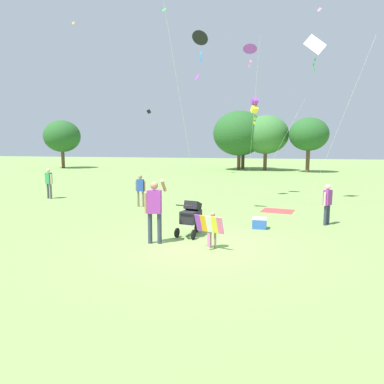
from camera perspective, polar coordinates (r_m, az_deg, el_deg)
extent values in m
plane|color=#75994C|center=(9.59, 1.23, -8.47)|extent=(120.00, 120.00, 0.00)
cylinder|color=brown|center=(42.94, -19.85, 4.87)|extent=(0.36, 0.36, 1.91)
ellipsoid|color=#235623|center=(42.91, -20.01, 8.35)|extent=(4.13, 3.72, 3.51)
cylinder|color=brown|center=(37.79, 7.46, 4.73)|extent=(0.36, 0.36, 1.62)
ellipsoid|color=#235623|center=(37.77, 7.54, 9.25)|extent=(5.42, 4.87, 4.60)
cylinder|color=brown|center=(39.36, 8.10, 5.03)|extent=(0.36, 0.36, 1.90)
ellipsoid|color=#387033|center=(39.34, 8.18, 9.21)|extent=(4.80, 4.32, 4.08)
cylinder|color=brown|center=(37.42, 11.56, 4.76)|extent=(0.36, 0.36, 1.81)
ellipsoid|color=#387033|center=(37.39, 11.67, 8.95)|extent=(4.57, 4.11, 3.89)
cylinder|color=brown|center=(36.08, 17.95, 4.70)|extent=(0.36, 0.36, 2.14)
ellipsoid|color=#235623|center=(36.06, 18.11, 8.74)|extent=(3.69, 3.32, 3.13)
cylinder|color=#7F705B|center=(9.24, 3.69, -7.61)|extent=(0.07, 0.07, 0.46)
cylinder|color=#7F705B|center=(9.31, 2.92, -7.48)|extent=(0.07, 0.07, 0.46)
cube|color=silver|center=(9.18, 3.32, -5.11)|extent=(0.23, 0.19, 0.35)
cylinder|color=#A37556|center=(9.12, 4.01, -5.35)|extent=(0.05, 0.05, 0.31)
cylinder|color=#A37556|center=(9.25, 2.65, -5.16)|extent=(0.05, 0.05, 0.31)
sphere|color=#A37556|center=(9.13, 3.34, -3.61)|extent=(0.12, 0.12, 0.12)
cube|color=pink|center=(8.87, 4.49, -5.38)|extent=(0.20, 0.20, 0.44)
cube|color=yellow|center=(8.95, 3.61, -5.26)|extent=(0.20, 0.20, 0.44)
cube|color=white|center=(9.02, 2.74, -5.14)|extent=(0.20, 0.20, 0.44)
cube|color=#F4A319|center=(9.11, 1.89, -5.02)|extent=(0.20, 0.20, 0.44)
cube|color=purple|center=(9.19, 1.05, -4.90)|extent=(0.20, 0.20, 0.44)
cube|color=pink|center=(9.11, 2.66, -7.68)|extent=(0.08, 0.04, 0.36)
cylinder|color=#33384C|center=(9.74, -6.70, -5.74)|extent=(0.12, 0.12, 0.83)
cylinder|color=#33384C|center=(9.69, -5.20, -5.80)|extent=(0.12, 0.12, 0.83)
cube|color=purple|center=(9.57, -6.01, -1.56)|extent=(0.39, 0.27, 0.62)
cylinder|color=#A37556|center=(9.63, -7.32, -1.78)|extent=(0.09, 0.09, 0.55)
cylinder|color=#A37556|center=(9.61, -4.56, 1.05)|extent=(0.15, 0.51, 0.39)
sphere|color=#A37556|center=(9.51, -6.05, 1.05)|extent=(0.21, 0.21, 0.21)
cylinder|color=black|center=(10.92, 0.77, -5.71)|extent=(0.10, 0.28, 0.28)
cylinder|color=black|center=(10.33, -2.41, -6.49)|extent=(0.10, 0.28, 0.28)
cylinder|color=black|center=(10.10, 0.22, -6.80)|extent=(0.10, 0.28, 0.28)
cube|color=black|center=(10.45, -0.18, -3.95)|extent=(0.56, 0.72, 0.36)
cube|color=black|center=(10.51, 0.12, -2.22)|extent=(0.49, 0.49, 0.35)
cylinder|color=black|center=(9.97, -1.32, -2.18)|extent=(0.48, 0.13, 0.04)
cone|color=black|center=(13.87, 1.31, 23.38)|extent=(0.68, 0.58, 0.43)
cube|color=blue|center=(13.72, 1.47, 21.22)|extent=(0.09, 0.07, 0.14)
cube|color=blue|center=(13.65, 1.45, 20.33)|extent=(0.08, 0.04, 0.14)
cylinder|color=silver|center=(11.43, -1.10, 10.00)|extent=(0.08, 3.99, 6.27)
cone|color=purple|center=(18.71, 9.22, 21.63)|extent=(0.68, 0.61, 0.36)
cube|color=pink|center=(18.56, 9.33, 19.88)|extent=(0.08, 0.05, 0.14)
cube|color=pink|center=(18.57, 9.11, 19.18)|extent=(0.08, 0.02, 0.14)
cylinder|color=silver|center=(16.85, 9.66, 10.43)|extent=(0.62, 2.60, 7.04)
cube|color=purple|center=(18.23, 9.94, 14.04)|extent=(0.42, 0.46, 0.36)
cube|color=yellow|center=(18.19, 9.91, 12.86)|extent=(0.42, 0.46, 0.36)
cube|color=yellow|center=(18.17, 10.01, 11.49)|extent=(0.08, 0.05, 0.14)
cube|color=yellow|center=(18.13, 9.89, 10.80)|extent=(0.08, 0.05, 0.14)
cylinder|color=silver|center=(16.24, 13.06, 5.70)|extent=(2.14, 3.68, 4.35)
cube|color=white|center=(17.64, 18.99, 21.34)|extent=(1.01, 0.31, 0.97)
cube|color=green|center=(17.55, 19.02, 19.34)|extent=(0.09, 0.09, 0.14)
cube|color=green|center=(17.46, 18.78, 18.67)|extent=(0.08, 0.08, 0.14)
cube|color=green|center=(17.39, 18.87, 17.97)|extent=(0.08, 0.07, 0.14)
cylinder|color=silver|center=(16.43, 22.35, 9.57)|extent=(2.08, 1.63, 6.77)
cube|color=green|center=(28.44, -4.45, 26.96)|extent=(0.38, 0.23, 0.33)
cube|color=#F4A319|center=(36.70, -18.37, 24.17)|extent=(0.30, 0.17, 0.28)
cube|color=black|center=(38.74, -6.89, 12.61)|extent=(0.44, 0.34, 0.48)
cube|color=purple|center=(32.08, 0.88, 17.80)|extent=(0.51, 0.42, 0.48)
cube|color=pink|center=(36.87, 19.63, 25.68)|extent=(0.41, 0.21, 0.41)
cylinder|color=#33384C|center=(12.59, 20.45, -3.51)|extent=(0.10, 0.10, 0.67)
cylinder|color=#33384C|center=(12.77, 20.88, -3.37)|extent=(0.10, 0.10, 0.67)
cube|color=purple|center=(12.58, 20.79, -0.82)|extent=(0.31, 0.34, 0.50)
cylinder|color=beige|center=(12.43, 20.40, -1.07)|extent=(0.07, 0.07, 0.45)
cylinder|color=beige|center=(12.75, 21.16, -0.90)|extent=(0.07, 0.07, 0.45)
sphere|color=beige|center=(12.54, 20.86, 0.78)|extent=(0.17, 0.17, 0.17)
cylinder|color=#4C4C51|center=(19.04, -21.96, 0.14)|extent=(0.11, 0.11, 0.73)
cylinder|color=#4C4C51|center=(18.85, -21.57, 0.09)|extent=(0.11, 0.11, 0.73)
cube|color=#2D8C4C|center=(18.88, -21.86, 2.05)|extent=(0.37, 0.30, 0.55)
cylinder|color=beige|center=(19.05, -22.19, 1.96)|extent=(0.08, 0.08, 0.49)
cylinder|color=beige|center=(18.72, -21.51, 1.91)|extent=(0.08, 0.08, 0.49)
sphere|color=beige|center=(18.85, -21.92, 3.23)|extent=(0.19, 0.19, 0.19)
cylinder|color=#7F705B|center=(15.52, -8.55, -1.07)|extent=(0.10, 0.10, 0.67)
cylinder|color=#7F705B|center=(15.45, -7.81, -1.10)|extent=(0.10, 0.10, 0.67)
cube|color=#284CA8|center=(15.41, -8.22, 1.08)|extent=(0.31, 0.20, 0.51)
cylinder|color=#A37556|center=(15.47, -8.87, 0.96)|extent=(0.07, 0.07, 0.45)
cylinder|color=#A37556|center=(15.36, -7.57, 0.94)|extent=(0.07, 0.07, 0.45)
sphere|color=#A37556|center=(15.37, -8.25, 2.40)|extent=(0.17, 0.17, 0.17)
cube|color=#CC3D3D|center=(14.76, 13.45, -2.94)|extent=(1.38, 1.23, 0.02)
cube|color=#2D5BB7|center=(11.58, 10.69, -5.02)|extent=(0.44, 0.32, 0.30)
cube|color=white|center=(11.55, 10.71, -4.17)|extent=(0.45, 0.33, 0.05)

